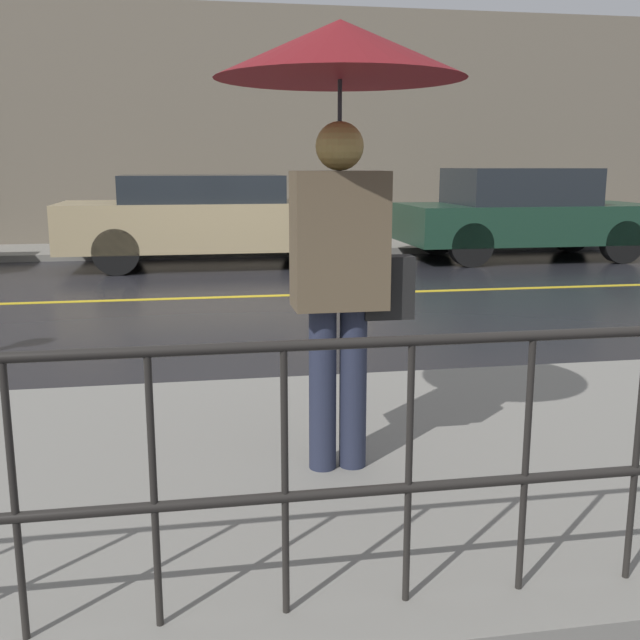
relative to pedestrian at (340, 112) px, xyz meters
The scene contains 9 objects.
ground_plane 5.90m from the pedestrian, 90.02° to the left, with size 80.00×80.00×0.00m, color black.
sidewalk_near 1.76m from the pedestrian, 91.29° to the left, with size 28.00×3.07×0.11m.
sidewalk_far 10.71m from the pedestrian, 90.01° to the left, with size 28.00×1.92×0.11m.
lane_marking 5.90m from the pedestrian, 90.02° to the left, with size 25.20×0.12×0.01m.
building_storefront 11.68m from the pedestrian, 90.01° to the left, with size 28.00×0.30×4.58m.
railing_foreground 1.62m from the pedestrian, 90.11° to the right, with size 12.00×0.04×0.93m.
pedestrian is the anchor object (origin of this frame).
car_tan 8.67m from the pedestrian, 92.04° to the left, with size 4.74×1.80×1.43m.
car_dark_green 9.97m from the pedestrian, 60.11° to the left, with size 4.20×1.90×1.53m.
Camera 1 is at (-0.69, -9.04, 1.58)m, focal length 42.00 mm.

